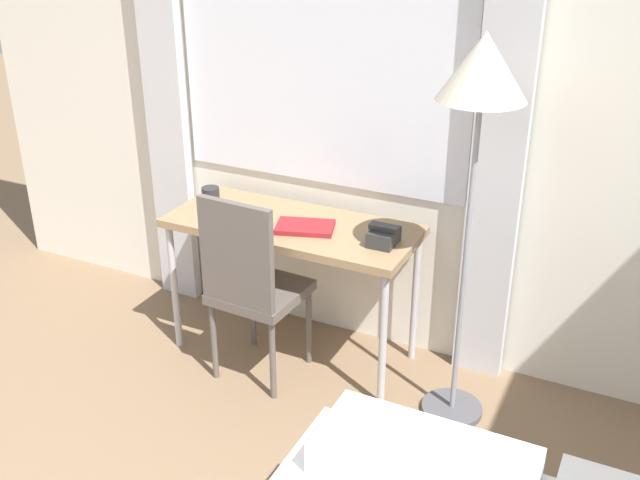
# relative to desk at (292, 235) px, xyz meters

# --- Properties ---
(wall_back_with_window) EXTENTS (5.27, 0.13, 2.70)m
(wall_back_with_window) POSITION_rel_desk_xyz_m (0.44, 0.34, 0.68)
(wall_back_with_window) COLOR silver
(wall_back_with_window) RESTS_ON ground_plane
(desk) EXTENTS (1.23, 0.52, 0.74)m
(desk) POSITION_rel_desk_xyz_m (0.00, 0.00, 0.00)
(desk) COLOR #937551
(desk) RESTS_ON ground_plane
(desk_chair) EXTENTS (0.42, 0.42, 0.98)m
(desk_chair) POSITION_rel_desk_xyz_m (-0.07, -0.29, -0.13)
(desk_chair) COLOR #59514C
(desk_chair) RESTS_ON ground_plane
(standing_lamp) EXTENTS (0.35, 0.35, 1.74)m
(standing_lamp) POSITION_rel_desk_xyz_m (0.90, -0.12, 0.81)
(standing_lamp) COLOR #4C4C51
(standing_lamp) RESTS_ON ground_plane
(telephone) EXTENTS (0.13, 0.15, 0.10)m
(telephone) POSITION_rel_desk_xyz_m (0.49, -0.03, 0.11)
(telephone) COLOR #2D2D2D
(telephone) RESTS_ON desk
(book) EXTENTS (0.31, 0.25, 0.02)m
(book) POSITION_rel_desk_xyz_m (0.09, -0.04, 0.08)
(book) COLOR maroon
(book) RESTS_ON desk
(mug) EXTENTS (0.09, 0.09, 0.10)m
(mug) POSITION_rel_desk_xyz_m (-0.47, -0.00, 0.12)
(mug) COLOR #262628
(mug) RESTS_ON desk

